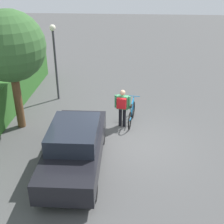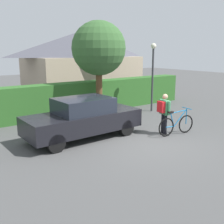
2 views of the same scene
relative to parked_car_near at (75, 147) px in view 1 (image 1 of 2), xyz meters
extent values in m
plane|color=#4A4A4A|center=(1.48, -1.86, -0.76)|extent=(60.00, 60.00, 0.00)
cube|color=black|center=(-0.01, 0.00, -0.13)|extent=(4.33, 1.73, 0.66)
cube|color=#1E232D|center=(0.02, 0.00, 0.47)|extent=(2.00, 1.50, 0.54)
cylinder|color=black|center=(1.44, 0.77, -0.46)|extent=(0.61, 0.19, 0.61)
cylinder|color=black|center=(1.47, -0.72, -0.46)|extent=(0.61, 0.19, 0.61)
cylinder|color=black|center=(-1.48, 0.72, -0.46)|extent=(0.61, 0.19, 0.61)
cylinder|color=black|center=(-1.46, -0.77, -0.46)|extent=(0.61, 0.19, 0.61)
torus|color=black|center=(3.56, -1.84, -0.41)|extent=(0.72, 0.14, 0.72)
torus|color=black|center=(2.59, -1.70, -0.41)|extent=(0.72, 0.14, 0.72)
cylinder|color=#1972B2|center=(3.26, -1.79, -0.11)|extent=(0.63, 0.12, 0.65)
cylinder|color=#1972B2|center=(2.86, -1.74, -0.15)|extent=(0.23, 0.07, 0.56)
cylinder|color=#1972B2|center=(3.14, -1.78, 0.13)|extent=(0.75, 0.14, 0.09)
cylinder|color=#1972B2|center=(2.77, -1.73, -0.41)|extent=(0.38, 0.09, 0.05)
cylinder|color=#1972B2|center=(3.56, -1.84, -0.10)|extent=(0.04, 0.04, 0.60)
cube|color=black|center=(2.77, -1.73, 0.16)|extent=(0.23, 0.13, 0.06)
cylinder|color=#1972B2|center=(3.56, -1.84, 0.23)|extent=(0.09, 0.50, 0.03)
cylinder|color=black|center=(2.81, -1.32, -0.38)|extent=(0.13, 0.13, 0.78)
cylinder|color=black|center=(2.78, -1.48, -0.38)|extent=(0.13, 0.13, 0.78)
cube|color=#3F8C59|center=(2.79, -1.40, 0.29)|extent=(0.29, 0.48, 0.55)
sphere|color=tan|center=(2.79, -1.40, 0.70)|extent=(0.21, 0.21, 0.21)
cylinder|color=#3F8C59|center=(2.85, -1.13, 0.30)|extent=(0.09, 0.09, 0.52)
cylinder|color=#3F8C59|center=(2.74, -1.67, 0.30)|extent=(0.09, 0.09, 0.52)
cube|color=red|center=(2.64, -1.37, 0.32)|extent=(0.23, 0.39, 0.42)
cylinder|color=#38383D|center=(5.26, 1.79, 0.87)|extent=(0.10, 0.10, 3.27)
sphere|color=#F2EDCC|center=(5.26, 1.79, 2.63)|extent=(0.28, 0.28, 0.28)
cylinder|color=brown|center=(2.49, 2.66, 0.49)|extent=(0.31, 0.31, 2.50)
sphere|color=#376130|center=(2.49, 2.66, 2.51)|extent=(2.58, 2.58, 2.58)
camera|label=1|loc=(-7.82, -1.71, 5.23)|focal=48.01mm
camera|label=2|loc=(-4.92, -8.43, 2.43)|focal=43.83mm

